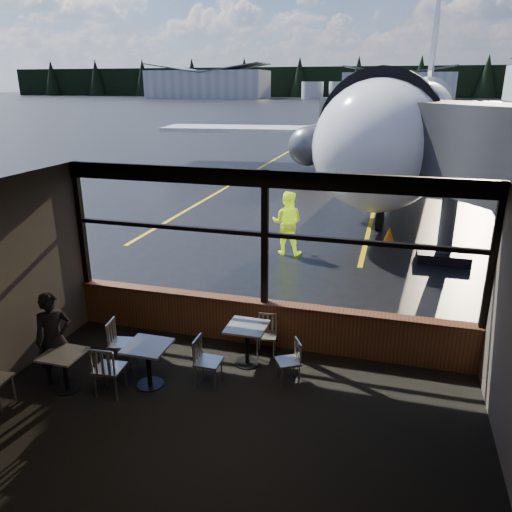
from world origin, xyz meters
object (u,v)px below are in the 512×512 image
at_px(cone_wing, 246,170).
at_px(chair_mid_w, 123,344).
at_px(cafe_table_left, 65,372).
at_px(cone_nose, 389,235).
at_px(passenger, 54,338).
at_px(airliner, 419,68).
at_px(chair_near_e, 288,362).
at_px(chair_near_w, 208,362).
at_px(ground_crew, 287,223).
at_px(jet_bridge, 447,186).
at_px(chair_mid_s, 110,369).
at_px(chair_near_n, 266,336).
at_px(cafe_table_near, 247,345).
at_px(cafe_table_mid, 149,365).

bearing_deg(cone_wing, chair_mid_w, -79.24).
height_order(cafe_table_left, cone_nose, cafe_table_left).
distance_m(passenger, cone_nose, 11.35).
distance_m(airliner, chair_near_e, 23.82).
bearing_deg(chair_near_w, cone_nose, 163.38).
distance_m(cafe_table_left, passenger, 0.61).
height_order(cafe_table_left, passenger, passenger).
height_order(cafe_table_left, ground_crew, ground_crew).
relative_size(jet_bridge, chair_mid_s, 11.48).
relative_size(chair_mid_s, cone_wing, 2.19).
bearing_deg(chair_mid_w, passenger, -57.72).
relative_size(chair_near_w, chair_mid_s, 0.95).
xyz_separation_m(jet_bridge, passenger, (-6.75, -7.75, -1.54)).
height_order(chair_near_n, passenger, passenger).
bearing_deg(cafe_table_left, cafe_table_near, 31.09).
height_order(cafe_table_left, chair_near_e, chair_near_e).
xyz_separation_m(jet_bridge, cafe_table_mid, (-5.13, -7.46, -1.98)).
height_order(chair_mid_s, chair_mid_w, chair_mid_s).
relative_size(chair_mid_s, ground_crew, 0.49).
height_order(chair_near_n, ground_crew, ground_crew).
xyz_separation_m(chair_near_e, chair_near_w, (-1.30, -0.46, 0.05)).
xyz_separation_m(cafe_table_near, chair_near_e, (0.86, -0.38, 0.01)).
bearing_deg(airliner, cone_nose, -87.95).
height_order(chair_mid_w, cone_wing, chair_mid_w).
bearing_deg(ground_crew, cone_wing, -68.32).
xyz_separation_m(airliner, jet_bridge, (0.67, -16.39, -3.43)).
bearing_deg(cafe_table_left, cone_nose, 63.66).
distance_m(chair_near_e, chair_mid_w, 3.05).
bearing_deg(chair_near_e, passenger, 76.23).
distance_m(jet_bridge, chair_mid_s, 9.85).
distance_m(cafe_table_left, cone_nose, 11.39).
relative_size(chair_mid_w, ground_crew, 0.47).
distance_m(jet_bridge, chair_near_e, 7.55).
bearing_deg(cone_wing, chair_mid_s, -79.02).
bearing_deg(chair_near_w, ground_crew, -178.31).
distance_m(cafe_table_near, chair_mid_w, 2.28).
relative_size(chair_near_w, ground_crew, 0.46).
relative_size(cafe_table_near, passenger, 0.48).
relative_size(jet_bridge, ground_crew, 5.59).
bearing_deg(passenger, cafe_table_mid, -35.82).
height_order(chair_near_n, chair_mid_s, chair_mid_s).
bearing_deg(chair_near_e, ground_crew, -16.26).
bearing_deg(chair_mid_s, chair_near_e, 17.41).
xyz_separation_m(chair_near_n, cone_wing, (-6.39, 19.68, -0.19)).
bearing_deg(airliner, ground_crew, -98.03).
xyz_separation_m(cafe_table_left, chair_near_w, (2.28, 0.80, 0.10)).
bearing_deg(chair_near_e, chair_mid_w, 66.82).
bearing_deg(cone_nose, jet_bridge, -58.30).
xyz_separation_m(chair_near_w, chair_near_n, (0.70, 1.27, -0.04)).
height_order(jet_bridge, chair_mid_s, jet_bridge).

